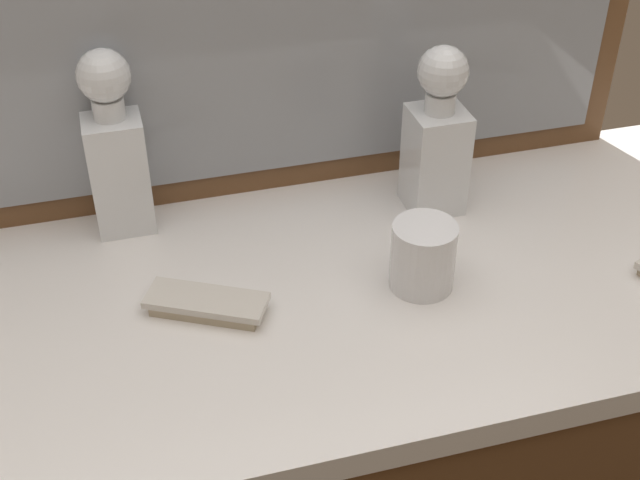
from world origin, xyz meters
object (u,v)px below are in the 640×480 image
Objects in this scene: crystal_decanter_center at (117,159)px; silver_brush_rear at (207,304)px; crystal_decanter_front at (436,146)px; crystal_tumbler_right at (423,259)px.

crystal_decanter_center reaches higher than silver_brush_rear.
crystal_decanter_front is 1.57× the size of silver_brush_rear.
crystal_decanter_front is 0.42m from silver_brush_rear.
crystal_decanter_center is 1.67× the size of silver_brush_rear.
crystal_decanter_front is 0.94× the size of crystal_decanter_center.
silver_brush_rear is (-0.29, 0.02, -0.03)m from crystal_tumbler_right.
crystal_decanter_center is 2.89× the size of crystal_tumbler_right.
crystal_decanter_center is at bearing 170.42° from crystal_decanter_front.
crystal_decanter_front is 0.21m from crystal_tumbler_right.
crystal_decanter_front is 2.72× the size of crystal_tumbler_right.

